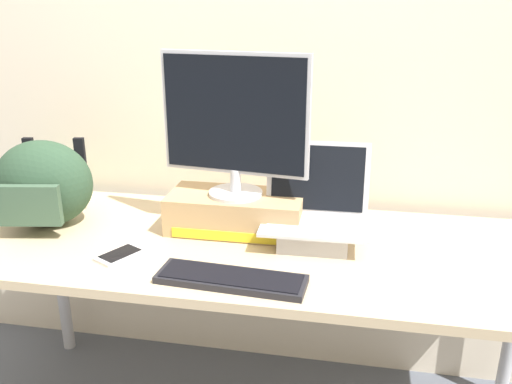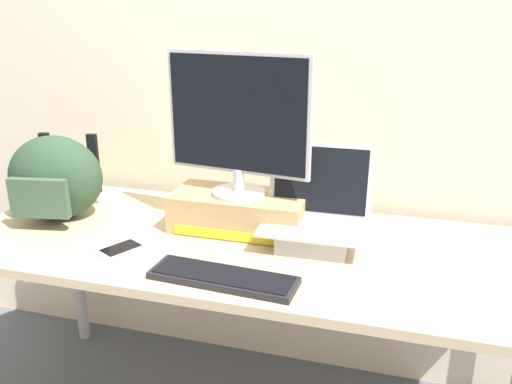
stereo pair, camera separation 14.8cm
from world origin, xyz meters
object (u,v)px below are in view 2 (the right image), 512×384
cell_phone (121,249)px  plush_toy (72,179)px  desktop_monitor (238,122)px  open_laptop (315,225)px  messenger_backpack (55,178)px  external_keyboard (223,278)px  toner_box_yellow (239,212)px

cell_phone → plush_toy: plush_toy is taller
cell_phone → plush_toy: (-0.48, 0.46, 0.04)m
desktop_monitor → open_laptop: bearing=-3.3°
messenger_backpack → plush_toy: (-0.13, 0.27, -0.10)m
desktop_monitor → external_keyboard: bearing=-72.3°
desktop_monitor → plush_toy: 0.88m
toner_box_yellow → external_keyboard: bearing=-79.4°
external_keyboard → plush_toy: size_ratio=4.32×
toner_box_yellow → cell_phone: (-0.31, -0.27, -0.06)m
desktop_monitor → external_keyboard: desktop_monitor is taller
open_laptop → cell_phone: 0.63m
cell_phone → toner_box_yellow: bearing=69.4°
messenger_backpack → external_keyboard: bearing=-31.6°
messenger_backpack → plush_toy: bearing=105.1°
desktop_monitor → external_keyboard: (0.07, -0.37, -0.37)m
open_laptop → messenger_backpack: size_ratio=0.92×
desktop_monitor → external_keyboard: 0.52m
messenger_backpack → cell_phone: (0.36, -0.19, -0.15)m
toner_box_yellow → messenger_backpack: (-0.67, -0.08, 0.09)m
external_keyboard → cell_phone: (-0.38, 0.10, -0.01)m
cell_phone → desktop_monitor: bearing=69.3°
cell_phone → plush_toy: 0.67m
toner_box_yellow → desktop_monitor: desktop_monitor is taller
external_keyboard → cell_phone: external_keyboard is taller
desktop_monitor → messenger_backpack: desktop_monitor is taller
messenger_backpack → cell_phone: size_ratio=2.25×
open_laptop → messenger_backpack: (-0.94, -0.03, 0.09)m
toner_box_yellow → cell_phone: 0.42m
external_keyboard → desktop_monitor: bearing=104.4°
cell_phone → messenger_backpack: bearing=179.8°
toner_box_yellow → open_laptop: 0.28m
external_keyboard → cell_phone: 0.39m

